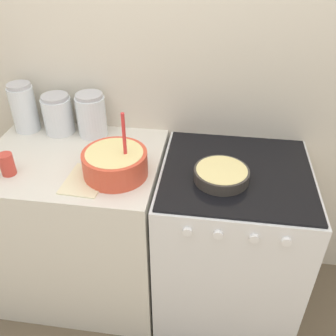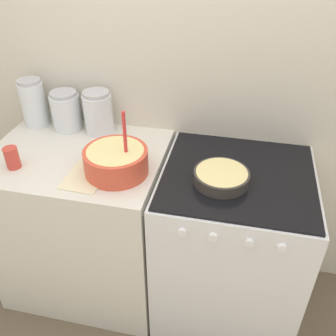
{
  "view_description": "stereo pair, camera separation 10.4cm",
  "coord_description": "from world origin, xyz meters",
  "px_view_note": "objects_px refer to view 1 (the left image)",
  "views": [
    {
      "loc": [
        0.26,
        -1.13,
        1.96
      ],
      "look_at": [
        0.06,
        0.25,
        0.99
      ],
      "focal_mm": 40.0,
      "sensor_mm": 36.0,
      "label": 1
    },
    {
      "loc": [
        0.36,
        -1.11,
        1.96
      ],
      "look_at": [
        0.06,
        0.25,
        0.99
      ],
      "focal_mm": 40.0,
      "sensor_mm": 36.0,
      "label": 2
    }
  ],
  "objects_px": {
    "storage_jar_left": "(24,111)",
    "tin_can": "(7,164)",
    "stove": "(228,241)",
    "storage_jar_middle": "(58,117)",
    "baking_pan": "(221,174)",
    "storage_jar_right": "(92,118)",
    "mixing_bowl": "(115,162)"
  },
  "relations": [
    {
      "from": "storage_jar_left",
      "to": "tin_can",
      "type": "distance_m",
      "value": 0.44
    },
    {
      "from": "mixing_bowl",
      "to": "storage_jar_right",
      "type": "height_order",
      "value": "mixing_bowl"
    },
    {
      "from": "stove",
      "to": "mixing_bowl",
      "type": "distance_m",
      "value": 0.78
    },
    {
      "from": "baking_pan",
      "to": "mixing_bowl",
      "type": "bearing_deg",
      "value": -176.83
    },
    {
      "from": "baking_pan",
      "to": "storage_jar_middle",
      "type": "relative_size",
      "value": 1.16
    },
    {
      "from": "baking_pan",
      "to": "storage_jar_left",
      "type": "height_order",
      "value": "storage_jar_left"
    },
    {
      "from": "storage_jar_left",
      "to": "storage_jar_middle",
      "type": "relative_size",
      "value": 1.25
    },
    {
      "from": "baking_pan",
      "to": "storage_jar_right",
      "type": "relative_size",
      "value": 1.07
    },
    {
      "from": "mixing_bowl",
      "to": "tin_can",
      "type": "relative_size",
      "value": 3.01
    },
    {
      "from": "stove",
      "to": "mixing_bowl",
      "type": "relative_size",
      "value": 2.93
    },
    {
      "from": "tin_can",
      "to": "mixing_bowl",
      "type": "bearing_deg",
      "value": 7.62
    },
    {
      "from": "storage_jar_left",
      "to": "tin_can",
      "type": "bearing_deg",
      "value": -76.27
    },
    {
      "from": "storage_jar_middle",
      "to": "storage_jar_right",
      "type": "distance_m",
      "value": 0.19
    },
    {
      "from": "mixing_bowl",
      "to": "baking_pan",
      "type": "distance_m",
      "value": 0.49
    },
    {
      "from": "mixing_bowl",
      "to": "baking_pan",
      "type": "relative_size",
      "value": 1.27
    },
    {
      "from": "storage_jar_middle",
      "to": "storage_jar_left",
      "type": "bearing_deg",
      "value": 180.0
    },
    {
      "from": "storage_jar_left",
      "to": "tin_can",
      "type": "height_order",
      "value": "storage_jar_left"
    },
    {
      "from": "stove",
      "to": "storage_jar_middle",
      "type": "bearing_deg",
      "value": 165.7
    },
    {
      "from": "storage_jar_middle",
      "to": "tin_can",
      "type": "relative_size",
      "value": 2.04
    },
    {
      "from": "mixing_bowl",
      "to": "storage_jar_right",
      "type": "bearing_deg",
      "value": 121.82
    },
    {
      "from": "storage_jar_middle",
      "to": "mixing_bowl",
      "type": "bearing_deg",
      "value": -40.86
    },
    {
      "from": "baking_pan",
      "to": "tin_can",
      "type": "height_order",
      "value": "tin_can"
    },
    {
      "from": "baking_pan",
      "to": "storage_jar_right",
      "type": "distance_m",
      "value": 0.78
    },
    {
      "from": "stove",
      "to": "baking_pan",
      "type": "xyz_separation_m",
      "value": [
        -0.08,
        -0.08,
        0.5
      ]
    },
    {
      "from": "storage_jar_right",
      "to": "storage_jar_left",
      "type": "bearing_deg",
      "value": -180.0
    },
    {
      "from": "mixing_bowl",
      "to": "storage_jar_right",
      "type": "distance_m",
      "value": 0.42
    },
    {
      "from": "mixing_bowl",
      "to": "baking_pan",
      "type": "bearing_deg",
      "value": 3.17
    },
    {
      "from": "stove",
      "to": "tin_can",
      "type": "bearing_deg",
      "value": -170.72
    },
    {
      "from": "stove",
      "to": "storage_jar_middle",
      "type": "relative_size",
      "value": 4.33
    },
    {
      "from": "baking_pan",
      "to": "tin_can",
      "type": "xyz_separation_m",
      "value": [
        -0.98,
        -0.09,
        0.02
      ]
    },
    {
      "from": "storage_jar_right",
      "to": "stove",
      "type": "bearing_deg",
      "value": -17.57
    },
    {
      "from": "storage_jar_middle",
      "to": "storage_jar_right",
      "type": "relative_size",
      "value": 0.92
    }
  ]
}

